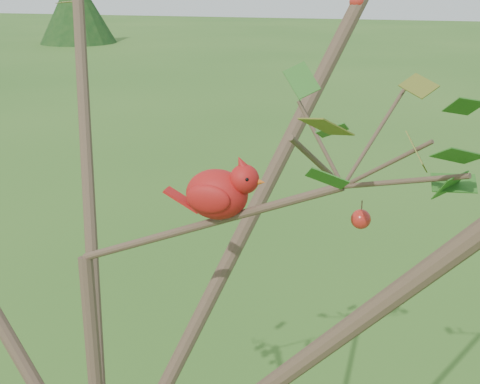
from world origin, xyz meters
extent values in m
sphere|color=#AC2017|center=(0.51, 0.60, 2.52)|extent=(0.04, 0.04, 0.04)
sphere|color=#AC2017|center=(0.59, 0.09, 2.12)|extent=(0.04, 0.04, 0.04)
ellipsoid|color=red|center=(0.29, 0.07, 2.15)|extent=(0.13, 0.10, 0.11)
sphere|color=red|center=(0.35, 0.07, 2.19)|extent=(0.06, 0.06, 0.06)
cone|color=red|center=(0.34, 0.07, 2.22)|extent=(0.05, 0.03, 0.05)
cone|color=#D85914|center=(0.38, 0.07, 2.19)|extent=(0.03, 0.02, 0.02)
ellipsoid|color=black|center=(0.37, 0.07, 2.19)|extent=(0.02, 0.03, 0.03)
cube|color=red|center=(0.21, 0.07, 2.13)|extent=(0.08, 0.03, 0.05)
ellipsoid|color=red|center=(0.29, 0.11, 2.15)|extent=(0.09, 0.03, 0.06)
ellipsoid|color=red|center=(0.28, 0.03, 2.15)|extent=(0.09, 0.03, 0.06)
cylinder|color=#483327|center=(-12.54, 21.86, 1.34)|extent=(0.40, 0.40, 2.68)
cone|color=#123312|center=(-12.54, 21.86, 1.45)|extent=(3.12, 3.12, 2.90)
camera|label=1|loc=(0.65, -1.05, 2.58)|focal=45.00mm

